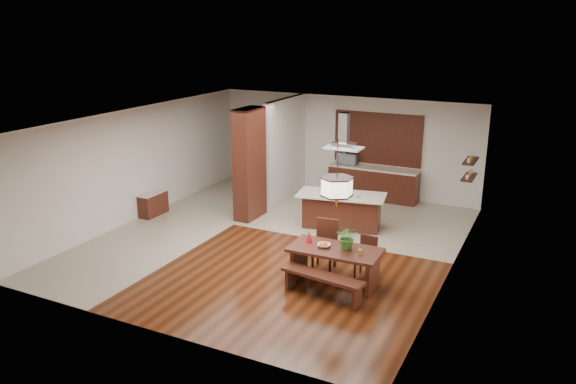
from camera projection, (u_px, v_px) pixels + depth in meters
The scene contains 25 objects.
room_shell at pixel (276, 156), 12.67m from camera, with size 9.00×9.04×2.92m.
tile_hallway at pixel (182, 223), 14.43m from camera, with size 2.50×9.00×0.01m, color #B3A995.
tile_kitchen at pixel (362, 217), 14.88m from camera, with size 5.50×4.00×0.01m, color #B3A995.
soffit_band at pixel (276, 120), 12.43m from camera, with size 8.00×9.00×0.02m, color #361A0D.
partition_pier at pixel (250, 164), 14.47m from camera, with size 0.45×1.00×2.90m, color black.
partition_stub at pixel (286, 148), 16.27m from camera, with size 0.18×2.40×2.90m, color silver.
hallway_console at pixel (153, 204), 14.96m from camera, with size 0.37×0.88×0.63m, color black.
hallway_doorway at pixel (265, 150), 17.88m from camera, with size 1.10×0.20×2.10m, color black.
rear_counter at pixel (373, 183), 16.31m from camera, with size 2.60×0.62×0.95m.
kitchen_window at pixel (378, 138), 16.17m from camera, with size 2.60×0.08×1.50m, color #9C682F.
shelf_lower at pixel (469, 177), 13.46m from camera, with size 0.26×0.90×0.04m, color black.
shelf_upper at pixel (471, 161), 13.34m from camera, with size 0.26×0.90×0.04m, color black.
dining_table at pixel (335, 258), 10.96m from camera, with size 1.79×0.92×0.74m.
dining_bench at pixel (322, 286), 10.49m from camera, with size 1.64×0.36×0.46m, color black, non-canonical shape.
dining_chair_left at pixel (324, 246), 11.62m from camera, with size 0.46×0.46×1.05m, color black, non-canonical shape.
dining_chair_right at pixel (365, 258), 11.28m from camera, with size 0.37×0.37×0.84m, color black, non-canonical shape.
pendant_lantern at pixel (337, 174), 10.47m from camera, with size 0.64×0.64×1.31m, color #F9EBBF, non-canonical shape.
foliage_plant at pixel (348, 237), 10.82m from camera, with size 0.43×0.37×0.48m, color #2D6923.
fruit_bowl at pixel (324, 245), 10.97m from camera, with size 0.26×0.26×0.06m, color beige.
napkin_cone at pixel (309, 237), 11.17m from camera, with size 0.15×0.15×0.23m, color #B70D1C.
gold_ornament at pixel (360, 252), 10.58m from camera, with size 0.08×0.08×0.11m, color gold.
kitchen_island at pixel (342, 210), 14.01m from camera, with size 2.28×1.30×0.89m.
range_hood at pixel (344, 131), 13.43m from camera, with size 0.90×0.55×0.87m, color silver, non-canonical shape.
island_cup at pixel (356, 196), 13.58m from camera, with size 0.12×0.12×0.09m, color silver.
microwave at pixel (348, 159), 16.48m from camera, with size 0.58×0.39×0.32m, color silver.
Camera 1 is at (5.70, -10.97, 4.96)m, focal length 35.00 mm.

